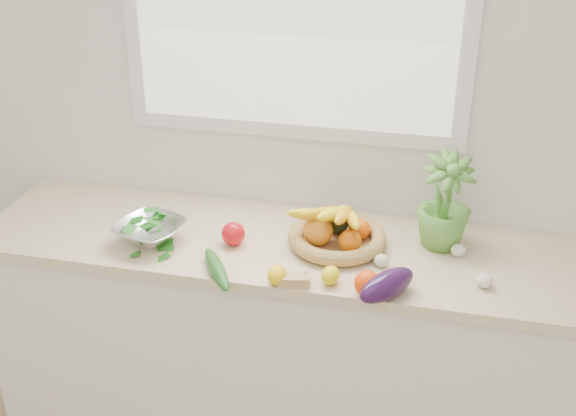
% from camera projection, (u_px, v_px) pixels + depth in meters
% --- Properties ---
extents(back_wall, '(4.50, 0.02, 2.70)m').
position_uv_depth(back_wall, '(294.00, 98.00, 2.73)').
color(back_wall, white).
rests_on(back_wall, ground).
extents(counter_cabinet, '(2.20, 0.58, 0.86)m').
position_uv_depth(counter_cabinet, '(277.00, 342.00, 2.89)').
color(counter_cabinet, silver).
rests_on(counter_cabinet, ground).
extents(countertop, '(2.24, 0.62, 0.04)m').
position_uv_depth(countertop, '(276.00, 245.00, 2.68)').
color(countertop, beige).
rests_on(countertop, counter_cabinet).
extents(orange_loose, '(0.11, 0.11, 0.09)m').
position_uv_depth(orange_loose, '(367.00, 284.00, 2.34)').
color(orange_loose, '#F53F07').
rests_on(orange_loose, countertop).
extents(lemon_a, '(0.06, 0.08, 0.06)m').
position_uv_depth(lemon_a, '(277.00, 275.00, 2.40)').
color(lemon_a, yellow).
rests_on(lemon_a, countertop).
extents(lemon_b, '(0.07, 0.08, 0.06)m').
position_uv_depth(lemon_b, '(330.00, 275.00, 2.40)').
color(lemon_b, yellow).
rests_on(lemon_b, countertop).
extents(lemon_c, '(0.11, 0.10, 0.07)m').
position_uv_depth(lemon_c, '(373.00, 287.00, 2.34)').
color(lemon_c, yellow).
rests_on(lemon_c, countertop).
extents(apple, '(0.10, 0.10, 0.09)m').
position_uv_depth(apple, '(233.00, 234.00, 2.63)').
color(apple, red).
rests_on(apple, countertop).
extents(ginger, '(0.12, 0.07, 0.04)m').
position_uv_depth(ginger, '(294.00, 281.00, 2.40)').
color(ginger, tan).
rests_on(ginger, countertop).
extents(garlic_a, '(0.06, 0.06, 0.04)m').
position_uv_depth(garlic_a, '(381.00, 261.00, 2.50)').
color(garlic_a, white).
rests_on(garlic_a, countertop).
extents(garlic_b, '(0.05, 0.05, 0.05)m').
position_uv_depth(garlic_b, '(458.00, 250.00, 2.57)').
color(garlic_b, white).
rests_on(garlic_b, countertop).
extents(garlic_c, '(0.07, 0.07, 0.05)m').
position_uv_depth(garlic_c, '(484.00, 281.00, 2.39)').
color(garlic_c, white).
rests_on(garlic_c, countertop).
extents(eggplant, '(0.21, 0.24, 0.09)m').
position_uv_depth(eggplant, '(387.00, 285.00, 2.32)').
color(eggplant, '#2B0F38').
rests_on(eggplant, countertop).
extents(cucumber, '(0.19, 0.26, 0.05)m').
position_uv_depth(cucumber, '(217.00, 269.00, 2.45)').
color(cucumber, '#1F5519').
rests_on(cucumber, countertop).
extents(radish, '(0.03, 0.03, 0.03)m').
position_uv_depth(radish, '(306.00, 275.00, 2.43)').
color(radish, '#E31C55').
rests_on(radish, countertop).
extents(potted_herb, '(0.25, 0.25, 0.35)m').
position_uv_depth(potted_herb, '(445.00, 201.00, 2.56)').
color(potted_herb, '#549536').
rests_on(potted_herb, countertop).
extents(fruit_basket, '(0.47, 0.47, 0.19)m').
position_uv_depth(fruit_basket, '(336.00, 232.00, 2.62)').
color(fruit_basket, '#AB8B4C').
rests_on(fruit_basket, countertop).
extents(colander_with_spinach, '(0.30, 0.30, 0.13)m').
position_uv_depth(colander_with_spinach, '(150.00, 227.00, 2.63)').
color(colander_with_spinach, silver).
rests_on(colander_with_spinach, countertop).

